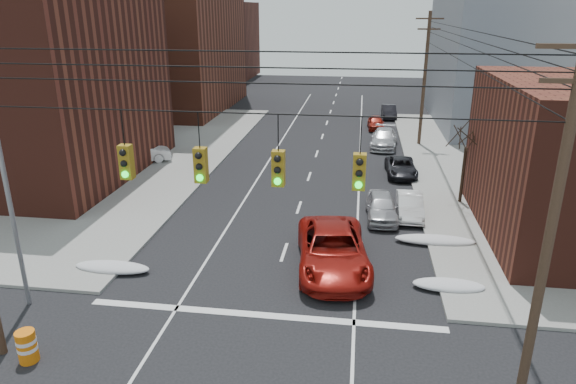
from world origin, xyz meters
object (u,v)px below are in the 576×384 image
(parked_car_a, at_px, (382,207))
(parked_car_f, at_px, (389,112))
(parked_car_d, at_px, (384,138))
(red_pickup, at_px, (333,250))
(lot_car_d, at_px, (110,138))
(lot_car_c, at_px, (70,154))
(lot_car_b, at_px, (143,135))
(construction_barrel, at_px, (27,346))
(parked_car_e, at_px, (376,123))
(parked_car_b, at_px, (410,205))
(parked_car_c, at_px, (401,167))
(lot_car_a, at_px, (140,153))

(parked_car_a, distance_m, parked_car_f, 28.53)
(parked_car_d, bearing_deg, red_pickup, -92.96)
(parked_car_a, height_order, lot_car_d, lot_car_d)
(parked_car_a, relative_size, parked_car_f, 1.02)
(parked_car_d, distance_m, lot_car_c, 25.08)
(lot_car_b, bearing_deg, parked_car_a, -116.16)
(parked_car_a, height_order, parked_car_f, parked_car_a)
(lot_car_d, bearing_deg, construction_barrel, -161.50)
(parked_car_e, bearing_deg, parked_car_f, 73.24)
(lot_car_d, bearing_deg, parked_car_b, -118.71)
(lot_car_c, bearing_deg, parked_car_c, -73.42)
(parked_car_f, relative_size, construction_barrel, 3.62)
(lot_car_a, bearing_deg, parked_car_c, -114.99)
(parked_car_b, relative_size, lot_car_b, 0.77)
(parked_car_b, bearing_deg, lot_car_c, 165.23)
(parked_car_a, height_order, parked_car_c, parked_car_a)
(lot_car_a, bearing_deg, parked_car_e, -75.80)
(parked_car_b, distance_m, lot_car_c, 25.38)
(parked_car_c, relative_size, parked_car_d, 0.84)
(lot_car_b, bearing_deg, parked_car_d, -75.68)
(parked_car_c, distance_m, parked_car_f, 20.27)
(parked_car_f, bearing_deg, red_pickup, -98.62)
(lot_car_b, height_order, lot_car_d, lot_car_d)
(red_pickup, distance_m, lot_car_c, 24.57)
(red_pickup, xyz_separation_m, lot_car_b, (-17.58, 20.24, -0.07))
(parked_car_f, distance_m, lot_car_d, 28.77)
(parked_car_f, xyz_separation_m, lot_car_a, (-19.39, -20.18, 0.20))
(lot_car_c, bearing_deg, lot_car_a, -64.19)
(parked_car_d, xyz_separation_m, lot_car_d, (-22.93, -3.53, 0.12))
(parked_car_b, height_order, lot_car_b, lot_car_b)
(parked_car_a, xyz_separation_m, construction_barrel, (-12.12, -14.25, -0.13))
(parked_car_d, distance_m, lot_car_d, 23.20)
(parked_car_d, height_order, lot_car_a, lot_car_a)
(parked_car_c, bearing_deg, lot_car_b, 162.74)
(parked_car_d, xyz_separation_m, lot_car_b, (-20.61, -1.98, 0.11))
(parked_car_b, relative_size, parked_car_c, 0.90)
(parked_car_f, distance_m, lot_car_b, 25.99)
(red_pickup, xyz_separation_m, lot_car_a, (-15.40, 14.57, -0.04))
(parked_car_c, xyz_separation_m, lot_car_a, (-19.39, 0.10, 0.28))
(parked_car_a, xyz_separation_m, parked_car_e, (0.12, 22.76, -0.07))
(construction_barrel, bearing_deg, parked_car_d, 67.07)
(parked_car_e, bearing_deg, lot_car_a, -143.35)
(parked_car_e, xyz_separation_m, lot_car_b, (-20.08, -8.79, 0.21))
(parked_car_a, height_order, construction_barrel, parked_car_a)
(construction_barrel, bearing_deg, lot_car_a, 104.09)
(parked_car_d, bearing_deg, parked_car_f, 90.51)
(parked_car_b, bearing_deg, lot_car_b, 148.68)
(parked_car_d, xyz_separation_m, parked_car_e, (-0.53, 6.81, -0.11))
(lot_car_d, bearing_deg, lot_car_c, 170.96)
(parked_car_f, height_order, lot_car_d, lot_car_d)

